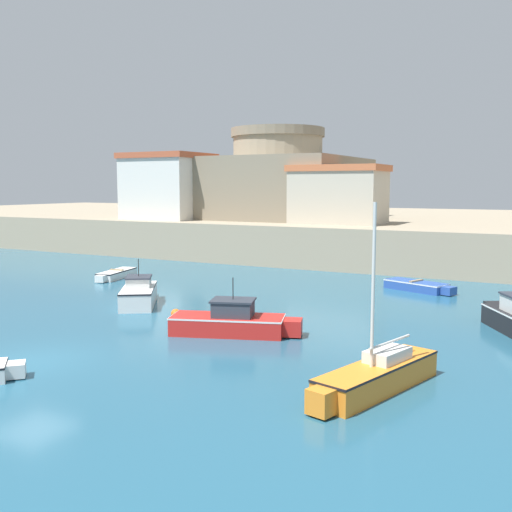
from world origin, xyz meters
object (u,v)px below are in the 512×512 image
object	(u,v)px
motorboat_white_2	(139,293)
motorboat_red_5	(232,321)
fortress	(278,183)
sailboat_orange_7	(377,375)
dinghy_white_4	(116,274)
harbor_shed_near_wharf	(168,186)
dinghy_blue_3	(418,286)
harbor_shed_mid_row	(339,194)
mooring_buoy	(176,314)

from	to	relation	value
motorboat_white_2	motorboat_red_5	world-z (taller)	motorboat_white_2
motorboat_red_5	fortress	world-z (taller)	fortress
fortress	sailboat_orange_7	bearing A→B (deg)	-59.90
dinghy_white_4	sailboat_orange_7	xyz separation A→B (m)	(21.52, -13.31, 0.21)
sailboat_orange_7	harbor_shed_near_wharf	size ratio (longest dim) A/B	0.82
motorboat_white_2	sailboat_orange_7	xyz separation A→B (m)	(14.58, -7.05, -0.08)
dinghy_blue_3	harbor_shed_mid_row	xyz separation A→B (m)	(-8.68, 10.25, 5.12)
sailboat_orange_7	fortress	xyz separation A→B (m)	(-19.47, 33.59, 5.80)
motorboat_red_5	fortress	size ratio (longest dim) A/B	0.38
motorboat_red_5	sailboat_orange_7	xyz separation A→B (m)	(7.24, -3.92, -0.04)
motorboat_white_2	harbor_shed_mid_row	xyz separation A→B (m)	(3.11, 21.03, 4.83)
motorboat_red_5	sailboat_orange_7	world-z (taller)	sailboat_orange_7
harbor_shed_mid_row	mooring_buoy	bearing A→B (deg)	-88.87
harbor_shed_mid_row	fortress	bearing A→B (deg)	145.48
sailboat_orange_7	mooring_buoy	bearing A→B (deg)	154.48
motorboat_white_2	harbor_shed_near_wharf	distance (m)	24.74
sailboat_orange_7	harbor_shed_mid_row	bearing A→B (deg)	112.21
motorboat_white_2	motorboat_red_5	xyz separation A→B (m)	(7.34, -3.13, -0.05)
mooring_buoy	fortress	world-z (taller)	fortress
motorboat_white_2	mooring_buoy	distance (m)	4.00
harbor_shed_near_wharf	motorboat_white_2	bearing A→B (deg)	-57.72
harbor_shed_mid_row	dinghy_blue_3	bearing A→B (deg)	-49.73
motorboat_white_2	sailboat_orange_7	world-z (taller)	sailboat_orange_7
motorboat_red_5	harbor_shed_near_wharf	size ratio (longest dim) A/B	0.79
motorboat_red_5	mooring_buoy	bearing A→B (deg)	160.41
harbor_shed_near_wharf	dinghy_white_4	bearing A→B (deg)	-67.18
motorboat_white_2	dinghy_blue_3	size ratio (longest dim) A/B	1.08
dinghy_white_4	fortress	bearing A→B (deg)	84.23
dinghy_blue_3	mooring_buoy	size ratio (longest dim) A/B	9.82
motorboat_white_2	dinghy_white_4	distance (m)	9.35
sailboat_orange_7	harbor_shed_mid_row	size ratio (longest dim) A/B	0.78
dinghy_blue_3	fortress	bearing A→B (deg)	136.65
motorboat_white_2	harbor_shed_near_wharf	xyz separation A→B (m)	(-12.89, 20.40, 5.47)
fortress	dinghy_white_4	bearing A→B (deg)	-95.77
mooring_buoy	fortress	bearing A→B (deg)	106.61
mooring_buoy	dinghy_blue_3	bearing A→B (deg)	56.80
dinghy_white_4	mooring_buoy	size ratio (longest dim) A/B	9.64
motorboat_white_2	dinghy_white_4	world-z (taller)	motorboat_white_2
motorboat_red_5	mooring_buoy	size ratio (longest dim) A/B	12.41
fortress	mooring_buoy	bearing A→B (deg)	-73.39
dinghy_blue_3	mooring_buoy	xyz separation A→B (m)	(-8.23, -12.58, -0.07)
dinghy_blue_3	sailboat_orange_7	bearing A→B (deg)	-81.12
dinghy_white_4	harbor_shed_near_wharf	size ratio (longest dim) A/B	0.61
motorboat_red_5	mooring_buoy	distance (m)	4.02
dinghy_white_4	motorboat_red_5	xyz separation A→B (m)	(14.28, -9.40, 0.25)
dinghy_blue_3	fortress	xyz separation A→B (m)	(-16.68, 15.75, 6.01)
motorboat_red_5	sailboat_orange_7	size ratio (longest dim) A/B	0.96
dinghy_blue_3	motorboat_red_5	bearing A→B (deg)	-107.74
fortress	harbor_shed_near_wharf	distance (m)	10.09
motorboat_white_2	dinghy_blue_3	distance (m)	15.99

